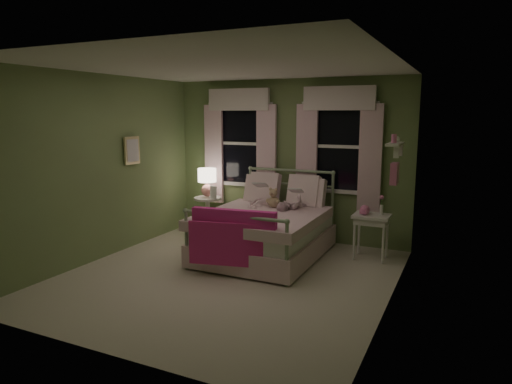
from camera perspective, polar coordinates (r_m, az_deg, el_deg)
The scene contains 18 objects.
room_shell at distance 5.60m, azimuth -3.83°, elevation 2.03°, with size 4.20×4.20×4.20m.
bed at distance 6.64m, azimuth 1.29°, elevation -4.77°, with size 1.58×2.04×1.18m.
pink_throw at distance 5.69m, azimuth -2.92°, elevation -4.93°, with size 1.10×0.33×0.71m.
child_left at distance 7.01m, azimuth 0.61°, elevation 0.99°, with size 0.30×0.20×0.82m, color #F7D1DD.
child_right at distance 6.80m, azimuth 4.91°, elevation 0.55°, with size 0.38×0.30×0.79m, color #F7D1DD.
book_left at distance 6.79m, azimuth -0.27°, elevation 0.54°, with size 0.20×0.27×0.03m, color beige.
book_right at distance 6.58m, azimuth 4.14°, elevation -0.16°, with size 0.20×0.27×0.02m, color beige.
teddy_bear at distance 6.79m, azimuth 2.20°, elevation -0.93°, with size 0.23×0.18×0.30m.
nightstand_left at distance 7.81m, azimuth -6.05°, elevation -2.33°, with size 0.46×0.46×0.65m.
table_lamp at distance 7.72m, azimuth -6.12°, elevation 1.56°, with size 0.31×0.31×0.48m.
book_nightstand at distance 7.65m, azimuth -5.75°, elevation -0.77°, with size 0.16×0.22×0.02m, color beige.
nightstand_right at distance 6.64m, azimuth 14.24°, elevation -3.60°, with size 0.50×0.40×0.64m.
pink_toy at distance 6.62m, azimuth 13.44°, elevation -2.21°, with size 0.14×0.19×0.14m.
bud_vase at distance 6.62m, azimuth 15.43°, elevation -1.58°, with size 0.06×0.06×0.28m.
window_left at distance 7.75m, azimuth -2.06°, elevation 6.60°, with size 1.34×0.13×1.96m.
window_right at distance 7.14m, azimuth 10.23°, elevation 6.18°, with size 1.34×0.13×1.96m.
wall_shelf at distance 5.64m, azimuth 16.98°, elevation 3.96°, with size 0.15×0.50×0.60m.
framed_picture at distance 7.18m, azimuth -15.23°, elevation 5.03°, with size 0.03×0.32×0.42m.
Camera 1 is at (2.70, -4.85, 2.06)m, focal length 32.00 mm.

